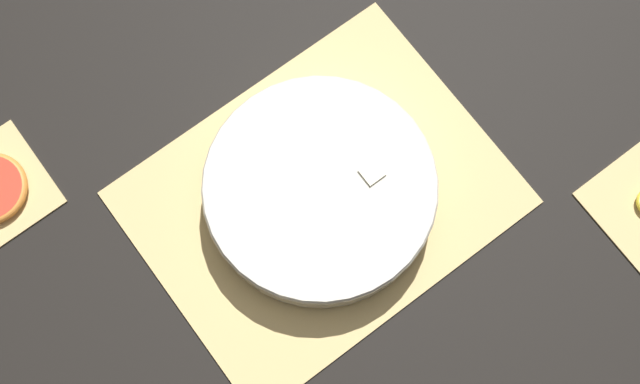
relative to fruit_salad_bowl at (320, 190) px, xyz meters
name	(u,v)px	position (x,y,z in m)	size (l,w,h in m)	color
ground_plane	(320,198)	(0.00, 0.00, -0.04)	(6.00, 6.00, 0.00)	black
bamboo_mat_center	(320,197)	(0.00, 0.00, -0.04)	(0.46, 0.36, 0.01)	#D6B775
fruit_salad_bowl	(320,190)	(0.00, 0.00, 0.00)	(0.30, 0.30, 0.06)	silver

